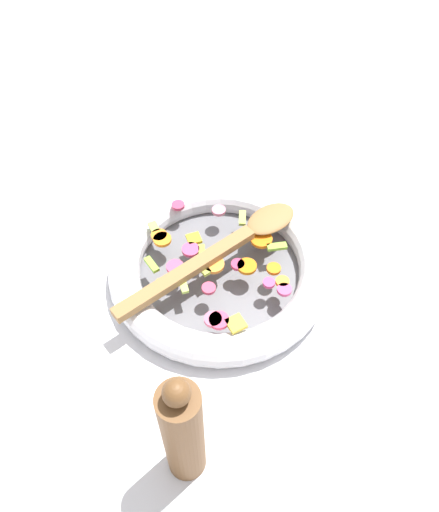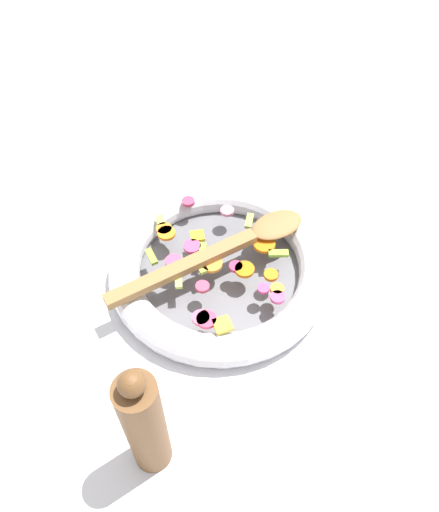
{
  "view_description": "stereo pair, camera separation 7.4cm",
  "coord_description": "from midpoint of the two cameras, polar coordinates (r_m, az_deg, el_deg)",
  "views": [
    {
      "loc": [
        -0.49,
        0.09,
        0.66
      ],
      "look_at": [
        0.0,
        0.0,
        0.05
      ],
      "focal_mm": 35.0,
      "sensor_mm": 36.0,
      "label": 1
    },
    {
      "loc": [
        -0.5,
        0.02,
        0.66
      ],
      "look_at": [
        0.0,
        0.0,
        0.05
      ],
      "focal_mm": 35.0,
      "sensor_mm": 36.0,
      "label": 2
    }
  ],
  "objects": [
    {
      "name": "skillet",
      "position": [
        0.81,
        -2.62,
        -1.4
      ],
      "size": [
        0.36,
        0.36,
        0.05
      ],
      "color": "slate",
      "rests_on": "ground_plane"
    },
    {
      "name": "wooden_spoon",
      "position": [
        0.78,
        -1.67,
        1.09
      ],
      "size": [
        0.2,
        0.32,
        0.01
      ],
      "color": "olive",
      "rests_on": "chopped_vegetables"
    },
    {
      "name": "ground_plane",
      "position": [
        0.82,
        -2.56,
        -2.34
      ],
      "size": [
        4.0,
        4.0,
        0.0
      ],
      "primitive_type": "plane",
      "color": "silver"
    },
    {
      "name": "pepper_mill",
      "position": [
        0.59,
        -7.98,
        -19.6
      ],
      "size": [
        0.05,
        0.05,
        0.22
      ],
      "color": "brown",
      "rests_on": "ground_plane"
    },
    {
      "name": "chopped_vegetables",
      "position": [
        0.78,
        -2.33,
        -0.22
      ],
      "size": [
        0.28,
        0.25,
        0.01
      ],
      "color": "orange",
      "rests_on": "skillet"
    }
  ]
}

